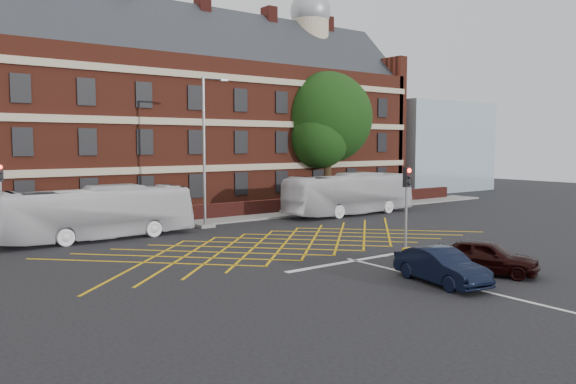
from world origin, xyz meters
TOP-DOWN VIEW (x-y plane):
  - ground at (0.00, 0.00)m, footprint 120.00×120.00m
  - victorian_building at (0.25, 22.00)m, footprint 51.00×12.17m
  - boundary_wall at (0.00, 13.00)m, footprint 56.00×0.50m
  - far_pavement at (0.00, 12.00)m, footprint 60.00×3.00m
  - glass_block at (34.00, 21.00)m, footprint 14.00×10.00m
  - box_junction_hatching at (0.00, 2.00)m, footprint 8.22×8.22m
  - stop_line at (0.00, -3.50)m, footprint 8.00×0.30m
  - centre_line at (0.00, -10.00)m, footprint 0.15×14.00m
  - bus_left at (-7.60, 9.41)m, footprint 10.80×2.60m
  - bus_right at (11.35, 9.03)m, footprint 11.31×2.70m
  - car_navy at (-0.30, -8.56)m, footprint 2.13×4.31m
  - car_maroon at (2.54, -8.58)m, footprint 3.28×4.55m
  - deciduous_tree at (15.10, 16.14)m, footprint 8.21×8.14m
  - traffic_light_near at (2.68, -4.16)m, footprint 0.70×0.70m
  - traffic_light_far at (-12.07, 11.69)m, footprint 0.70×0.70m
  - street_lamp at (-0.50, 9.88)m, footprint 2.25×1.00m
  - utility_cabinet at (0.79, -6.00)m, footprint 0.46×0.42m

SIDE VIEW (x-z plane):
  - ground at x=0.00m, z-range 0.00..0.00m
  - box_junction_hatching at x=0.00m, z-range 0.00..0.02m
  - stop_line at x=0.00m, z-range 0.00..0.02m
  - centre_line at x=0.00m, z-range 0.00..0.02m
  - far_pavement at x=0.00m, z-range 0.00..0.12m
  - utility_cabinet at x=0.79m, z-range 0.00..0.87m
  - boundary_wall at x=0.00m, z-range 0.00..1.10m
  - car_navy at x=-0.30m, z-range 0.00..1.36m
  - car_maroon at x=2.54m, z-range 0.00..1.44m
  - bus_left at x=-7.60m, z-range 0.00..3.00m
  - bus_right at x=11.35m, z-range 0.00..3.15m
  - traffic_light_near at x=2.68m, z-range -0.37..3.90m
  - traffic_light_far at x=-12.07m, z-range -0.37..3.90m
  - street_lamp at x=-0.50m, z-range -1.44..8.16m
  - glass_block at x=34.00m, z-range 0.00..10.00m
  - deciduous_tree at x=15.10m, z-range 1.24..13.01m
  - victorian_building at x=0.25m, z-range -2.36..18.04m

